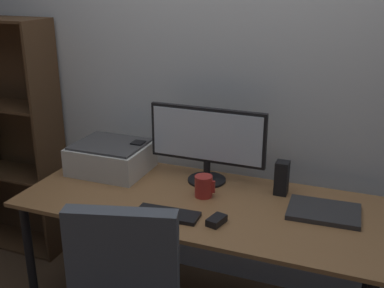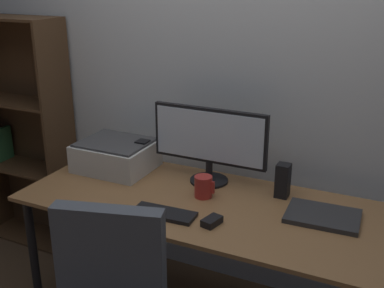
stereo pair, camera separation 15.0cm
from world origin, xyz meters
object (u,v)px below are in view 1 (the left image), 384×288
Objects in this scene: keyboard at (167,214)px; speaker_right at (282,178)px; monitor at (207,139)px; mouse at (217,220)px; laptop at (324,212)px; bookshelf at (10,138)px; coffee_mug at (203,186)px; speaker_left at (139,157)px; desk at (200,215)px; printer at (111,157)px.

speaker_right is at bearing 41.30° from keyboard.
mouse is (0.19, -0.41, -0.22)m from monitor.
laptop is 0.21× the size of bookshelf.
speaker_right is (-0.22, 0.14, 0.07)m from laptop.
coffee_mug is 0.63× the size of speaker_left.
speaker_left and speaker_right have the same top height.
mouse is 0.06× the size of bookshelf.
monitor reaches higher than mouse.
coffee_mug is at bearing -179.57° from laptop.
coffee_mug is at bearing 91.07° from desk.
printer reaches higher than laptop.
speaker_right is 0.93m from printer.
bookshelf is (-1.02, 0.15, -0.07)m from speaker_left.
laptop is 0.80× the size of printer.
monitor is 5.71× the size of coffee_mug.
speaker_right is at bearing 146.03° from laptop.
desk is 2.82× the size of monitor.
bookshelf is at bearing 165.99° from desk.
bookshelf reaches higher than coffee_mug.
keyboard is 0.91× the size of laptop.
monitor is 0.40× the size of bookshelf.
laptop is at bearing 3.04° from coffee_mug.
bookshelf is at bearing 167.83° from coffee_mug.
keyboard is at bearing -36.07° from printer.
speaker_right is at bearing 77.12° from mouse.
speaker_right is at bearing 25.67° from coffee_mug.
bookshelf reaches higher than keyboard.
monitor is at bearing 6.15° from printer.
printer is at bearing -176.92° from speaker_right.
keyboard is 0.23m from mouse.
monitor is at bearing 1.15° from speaker_left.
mouse is at bearing 0.64° from keyboard.
bookshelf is (-1.61, 0.55, -0.00)m from mouse.
laptop is 1.88× the size of speaker_right.
printer is at bearing -12.71° from bookshelf.
keyboard is 1.49m from bookshelf.
printer is (-0.54, -0.06, -0.15)m from monitor.
desk is 5.95× the size of keyboard.
coffee_mug is (-0.15, 0.23, 0.04)m from mouse.
speaker_right reaches higher than keyboard.
keyboard is at bearing -108.17° from coffee_mug.
monitor reaches higher than printer.
speaker_right is at bearing 3.08° from printer.
monitor is 1.44m from bookshelf.
coffee_mug is at bearing 135.76° from mouse.
keyboard is 0.26m from coffee_mug.
mouse is 0.30× the size of laptop.
coffee_mug is (0.05, -0.18, -0.18)m from monitor.
laptop is (0.42, 0.26, -0.01)m from mouse.
laptop is at bearing -7.70° from speaker_left.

